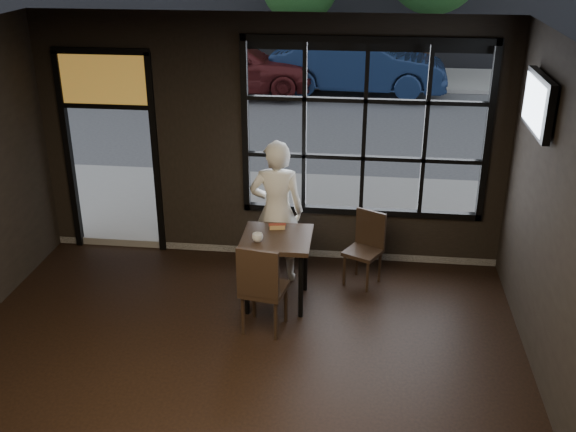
# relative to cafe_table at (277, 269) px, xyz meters

# --- Properties ---
(floor) EXTENTS (6.00, 7.00, 0.02)m
(floor) POSITION_rel_cafe_table_xyz_m (-0.26, -2.27, -0.44)
(floor) COLOR black
(floor) RESTS_ON ground
(ceiling) EXTENTS (6.00, 7.00, 0.02)m
(ceiling) POSITION_rel_cafe_table_xyz_m (-0.26, -2.27, 2.78)
(ceiling) COLOR black
(ceiling) RESTS_ON ground
(window_frame) EXTENTS (3.06, 0.12, 2.28)m
(window_frame) POSITION_rel_cafe_table_xyz_m (0.94, 1.23, 1.37)
(window_frame) COLOR black
(window_frame) RESTS_ON ground
(stained_transom) EXTENTS (1.20, 0.06, 0.70)m
(stained_transom) POSITION_rel_cafe_table_xyz_m (-2.36, 1.23, 1.92)
(stained_transom) COLOR orange
(stained_transom) RESTS_ON ground
(street_asphalt) EXTENTS (60.00, 41.00, 0.04)m
(street_asphalt) POSITION_rel_cafe_table_xyz_m (-0.26, 21.73, -0.45)
(street_asphalt) COLOR #545456
(street_asphalt) RESTS_ON ground
(cafe_table) EXTENTS (0.80, 0.80, 0.86)m
(cafe_table) POSITION_rel_cafe_table_xyz_m (0.00, 0.00, 0.00)
(cafe_table) COLOR black
(cafe_table) RESTS_ON floor
(chair_near) EXTENTS (0.53, 0.53, 1.06)m
(chair_near) POSITION_rel_cafe_table_xyz_m (-0.06, -0.59, 0.10)
(chair_near) COLOR black
(chair_near) RESTS_ON floor
(chair_window) EXTENTS (0.54, 0.54, 0.92)m
(chair_window) POSITION_rel_cafe_table_xyz_m (0.99, 0.57, 0.03)
(chair_window) COLOR black
(chair_window) RESTS_ON floor
(man) EXTENTS (0.69, 0.47, 1.82)m
(man) POSITION_rel_cafe_table_xyz_m (-0.08, 0.60, 0.48)
(man) COLOR white
(man) RESTS_ON floor
(hotdog) EXTENTS (0.21, 0.11, 0.06)m
(hotdog) POSITION_rel_cafe_table_xyz_m (-0.02, 0.21, 0.45)
(hotdog) COLOR tan
(hotdog) RESTS_ON cafe_table
(cup) EXTENTS (0.14, 0.14, 0.10)m
(cup) POSITION_rel_cafe_table_xyz_m (-0.20, -0.16, 0.47)
(cup) COLOR silver
(cup) RESTS_ON cafe_table
(tv) EXTENTS (0.11, 1.00, 0.58)m
(tv) POSITION_rel_cafe_table_xyz_m (2.67, -0.02, 2.06)
(tv) COLOR black
(tv) RESTS_ON wall_right
(navy_car) EXTENTS (4.53, 1.76, 1.47)m
(navy_car) POSITION_rel_cafe_table_xyz_m (0.69, 10.56, 0.41)
(navy_car) COLOR #122241
(navy_car) RESTS_ON street_asphalt
(maroon_car) EXTENTS (4.56, 2.24, 1.50)m
(maroon_car) POSITION_rel_cafe_table_xyz_m (-2.62, 10.13, 0.42)
(maroon_car) COLOR #4C1516
(maroon_car) RESTS_ON street_asphalt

